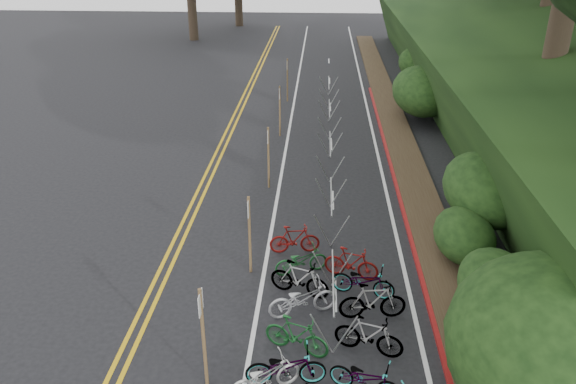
% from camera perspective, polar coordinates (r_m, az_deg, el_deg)
% --- Properties ---
extents(road_markings, '(7.47, 80.00, 0.01)m').
position_cam_1_polar(road_markings, '(21.41, -2.08, -0.52)').
color(road_markings, gold).
rests_on(road_markings, ground).
extents(red_curb, '(0.25, 28.00, 0.10)m').
position_cam_1_polar(red_curb, '(23.24, 10.91, 1.32)').
color(red_curb, maroon).
rests_on(red_curb, ground).
extents(embankment, '(14.30, 48.14, 9.11)m').
position_cam_1_polar(embankment, '(30.71, 23.55, 10.59)').
color(embankment, black).
rests_on(embankment, ground).
extents(bike_racks_rest, '(1.14, 23.00, 1.17)m').
position_cam_1_polar(bike_racks_rest, '(23.64, 4.28, 4.27)').
color(bike_racks_rest, '#979798').
rests_on(bike_racks_rest, ground).
extents(signpost_near, '(0.08, 0.40, 2.60)m').
position_cam_1_polar(signpost_near, '(12.55, -8.63, -13.89)').
color(signpost_near, brown).
rests_on(signpost_near, ground).
extents(signposts_rest, '(0.08, 18.40, 2.50)m').
position_cam_1_polar(signposts_rest, '(24.46, -1.36, 6.51)').
color(signposts_rest, brown).
rests_on(signposts_rest, ground).
extents(bike_front, '(1.35, 1.77, 0.89)m').
position_cam_1_polar(bike_front, '(12.95, -2.37, -18.21)').
color(bike_front, beige).
rests_on(bike_front, ground).
extents(bike_valet, '(3.07, 10.80, 1.09)m').
position_cam_1_polar(bike_valet, '(13.70, 4.26, -15.12)').
color(bike_valet, black).
rests_on(bike_valet, ground).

